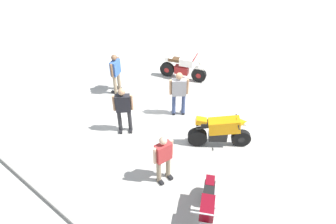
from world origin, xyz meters
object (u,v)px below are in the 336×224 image
object	(u,v)px
motorcycle_maroon_cruiser	(207,210)
person_in_blue_shirt	(116,72)
person_in_gray_shirt	(179,92)
motorcycle_cream_vintage	(183,68)
person_in_red_shirt	(163,157)
motorcycle_orange_sportbike	(220,131)
person_in_black_shirt	(123,108)

from	to	relation	value
motorcycle_maroon_cruiser	person_in_blue_shirt	bearing A→B (deg)	-142.29
person_in_gray_shirt	motorcycle_cream_vintage	bearing A→B (deg)	-8.44
person_in_red_shirt	person_in_gray_shirt	bearing A→B (deg)	135.63
motorcycle_orange_sportbike	person_in_blue_shirt	size ratio (longest dim) A/B	1.07
motorcycle_cream_vintage	person_in_blue_shirt	size ratio (longest dim) A/B	1.19
motorcycle_cream_vintage	person_in_red_shirt	size ratio (longest dim) A/B	1.20
person_in_gray_shirt	person_in_red_shirt	bearing A→B (deg)	167.54
motorcycle_orange_sportbike	person_in_gray_shirt	world-z (taller)	person_in_gray_shirt
motorcycle_cream_vintage	person_in_black_shirt	world-z (taller)	person_in_black_shirt
person_in_black_shirt	motorcycle_orange_sportbike	bearing A→B (deg)	72.85
motorcycle_orange_sportbike	person_in_red_shirt	xyz separation A→B (m)	(0.50, 2.13, 0.29)
person_in_black_shirt	person_in_red_shirt	xyz separation A→B (m)	(-2.27, 0.79, -0.07)
motorcycle_maroon_cruiser	person_in_blue_shirt	world-z (taller)	person_in_blue_shirt
motorcycle_orange_sportbike	motorcycle_cream_vintage	size ratio (longest dim) A/B	0.89
person_in_black_shirt	person_in_red_shirt	distance (m)	2.41
motorcycle_maroon_cruiser	person_in_red_shirt	size ratio (longest dim) A/B	1.21
motorcycle_maroon_cruiser	motorcycle_cream_vintage	xyz separation A→B (m)	(4.39, -4.98, -0.03)
person_in_black_shirt	person_in_blue_shirt	xyz separation A→B (m)	(1.85, -1.44, -0.06)
person_in_black_shirt	person_in_blue_shirt	world-z (taller)	person_in_black_shirt
motorcycle_cream_vintage	person_in_red_shirt	world-z (taller)	person_in_red_shirt
person_in_gray_shirt	person_in_red_shirt	size ratio (longest dim) A/B	1.08
motorcycle_maroon_cruiser	person_in_gray_shirt	xyz separation A→B (m)	(3.10, -2.99, 0.45)
person_in_gray_shirt	person_in_red_shirt	xyz separation A→B (m)	(-1.42, 2.57, -0.09)
motorcycle_maroon_cruiser	person_in_red_shirt	world-z (taller)	person_in_red_shirt
person_in_red_shirt	person_in_blue_shirt	xyz separation A→B (m)	(4.12, -2.23, 0.01)
motorcycle_orange_sportbike	person_in_gray_shirt	distance (m)	2.01
motorcycle_orange_sportbike	person_in_black_shirt	xyz separation A→B (m)	(2.78, 1.34, 0.36)
motorcycle_orange_sportbike	person_in_gray_shirt	xyz separation A→B (m)	(1.92, -0.44, 0.38)
motorcycle_cream_vintage	person_in_blue_shirt	world-z (taller)	person_in_blue_shirt
motorcycle_cream_vintage	person_in_blue_shirt	distance (m)	2.75
motorcycle_cream_vintage	person_in_red_shirt	bearing A→B (deg)	-78.72
motorcycle_orange_sportbike	person_in_gray_shirt	size ratio (longest dim) A/B	0.99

